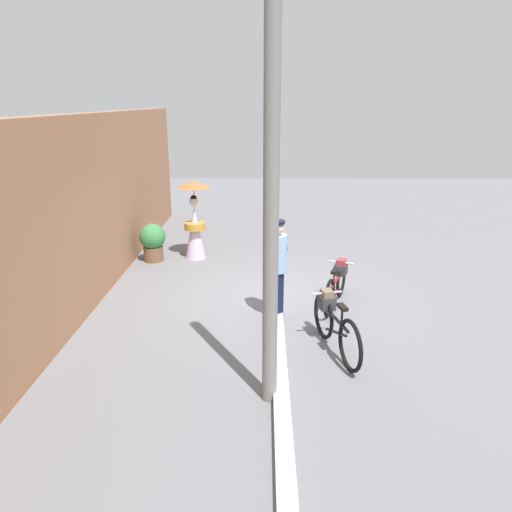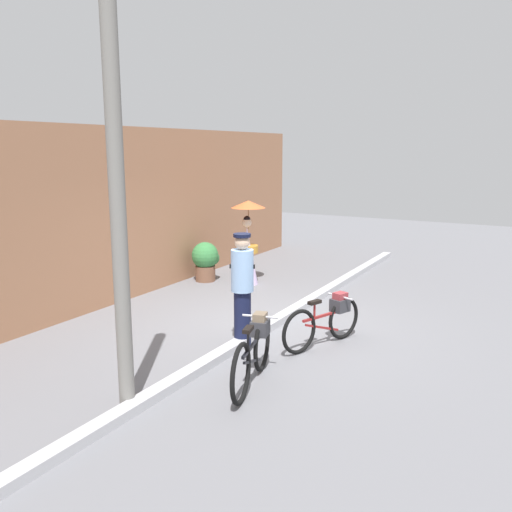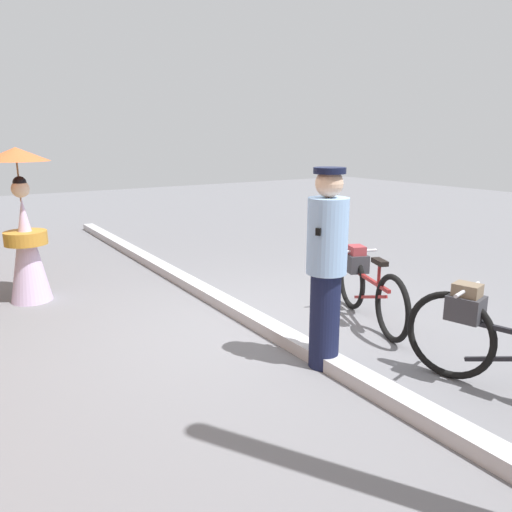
{
  "view_description": "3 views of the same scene",
  "coord_description": "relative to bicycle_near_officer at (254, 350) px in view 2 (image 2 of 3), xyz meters",
  "views": [
    {
      "loc": [
        -8.58,
        0.22,
        3.57
      ],
      "look_at": [
        -0.23,
        0.37,
        0.91
      ],
      "focal_mm": 34.05,
      "sensor_mm": 36.0,
      "label": 1
    },
    {
      "loc": [
        -7.71,
        -4.03,
        2.97
      ],
      "look_at": [
        0.41,
        0.5,
        1.11
      ],
      "focal_mm": 38.12,
      "sensor_mm": 36.0,
      "label": 2
    },
    {
      "loc": [
        -3.92,
        2.68,
        1.96
      ],
      "look_at": [
        -0.17,
        0.26,
        0.88
      ],
      "focal_mm": 34.63,
      "sensor_mm": 36.0,
      "label": 3
    }
  ],
  "objects": [
    {
      "name": "building_wall",
      "position": [
        2.02,
        4.3,
        1.25
      ],
      "size": [
        14.0,
        0.4,
        3.37
      ],
      "primitive_type": "cube",
      "color": "#9E6B4C",
      "rests_on": "ground_plane"
    },
    {
      "name": "sidewalk_curb",
      "position": [
        2.02,
        0.82,
        -0.38
      ],
      "size": [
        14.0,
        0.2,
        0.12
      ],
      "primitive_type": "cube",
      "color": "#B2B2B7",
      "rests_on": "ground_plane"
    },
    {
      "name": "bicycle_far_side",
      "position": [
        1.75,
        -0.28,
        -0.03
      ],
      "size": [
        1.58,
        0.68,
        0.77
      ],
      "color": "black",
      "rests_on": "ground_plane"
    },
    {
      "name": "person_officer",
      "position": [
        1.14,
        0.84,
        0.48
      ],
      "size": [
        0.34,
        0.36,
        1.72
      ],
      "color": "#141938",
      "rests_on": "ground_plane"
    },
    {
      "name": "ground_plane",
      "position": [
        2.02,
        0.82,
        -0.44
      ],
      "size": [
        30.0,
        30.0,
        0.0
      ],
      "primitive_type": "plane",
      "color": "slate"
    },
    {
      "name": "potted_plant_by_door",
      "position": [
        4.24,
        3.63,
        0.05
      ],
      "size": [
        0.62,
        0.6,
        0.89
      ],
      "color": "brown",
      "rests_on": "ground_plane"
    },
    {
      "name": "bicycle_near_officer",
      "position": [
        0.0,
        0.0,
        0.0
      ],
      "size": [
        1.72,
        0.58,
        0.83
      ],
      "color": "black",
      "rests_on": "ground_plane"
    },
    {
      "name": "person_with_parasol",
      "position": [
        4.47,
        2.68,
        0.47
      ],
      "size": [
        0.75,
        0.75,
        1.85
      ],
      "color": "silver",
      "rests_on": "ground_plane"
    },
    {
      "name": "utility_pole",
      "position": [
        -1.28,
        0.97,
        1.96
      ],
      "size": [
        0.18,
        0.18,
        4.8
      ],
      "primitive_type": "cylinder",
      "color": "slate",
      "rests_on": "ground_plane"
    }
  ]
}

